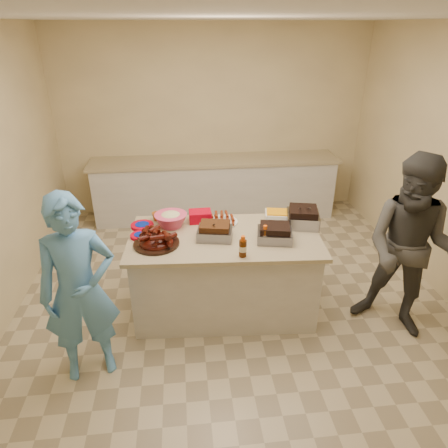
{
  "coord_description": "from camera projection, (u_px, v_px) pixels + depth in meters",
  "views": [
    {
      "loc": [
        -0.48,
        -3.38,
        2.64
      ],
      "look_at": [
        -0.11,
        -0.03,
        0.95
      ],
      "focal_mm": 32.0,
      "sensor_mm": 36.0,
      "label": 1
    }
  ],
  "objects": [
    {
      "name": "room",
      "position": [
        234.0,
        303.0,
        4.24
      ],
      "size": [
        4.5,
        5.0,
        2.7
      ],
      "primitive_type": null,
      "color": "beige",
      "rests_on": "ground"
    },
    {
      "name": "back_counter",
      "position": [
        215.0,
        188.0,
        5.99
      ],
      "size": [
        3.6,
        0.64,
        0.9
      ],
      "primitive_type": null,
      "color": "beige",
      "rests_on": "ground"
    },
    {
      "name": "island",
      "position": [
        225.0,
        308.0,
        4.16
      ],
      "size": [
        1.86,
        1.06,
        0.85
      ],
      "primitive_type": null,
      "rotation": [
        0.0,
        0.0,
        -0.06
      ],
      "color": "beige",
      "rests_on": "ground"
    },
    {
      "name": "rib_platter",
      "position": [
        157.0,
        244.0,
        3.63
      ],
      "size": [
        0.47,
        0.47,
        0.17
      ],
      "primitive_type": null,
      "rotation": [
        0.0,
        0.0,
        -0.14
      ],
      "color": "#420C06",
      "rests_on": "island"
    },
    {
      "name": "pulled_pork_tray",
      "position": [
        215.0,
        238.0,
        3.74
      ],
      "size": [
        0.36,
        0.3,
        0.1
      ],
      "primitive_type": "cube",
      "rotation": [
        0.0,
        0.0,
        -0.19
      ],
      "color": "#47230F",
      "rests_on": "island"
    },
    {
      "name": "brisket_tray",
      "position": [
        274.0,
        240.0,
        3.7
      ],
      "size": [
        0.36,
        0.32,
        0.09
      ],
      "primitive_type": "cube",
      "rotation": [
        0.0,
        0.0,
        -0.19
      ],
      "color": "black",
      "rests_on": "island"
    },
    {
      "name": "roasting_pan",
      "position": [
        302.0,
        225.0,
        3.98
      ],
      "size": [
        0.37,
        0.37,
        0.12
      ],
      "primitive_type": "cube",
      "rotation": [
        0.0,
        0.0,
        -0.23
      ],
      "color": "gray",
      "rests_on": "island"
    },
    {
      "name": "coleslaw_bowl",
      "position": [
        171.0,
        226.0,
        3.96
      ],
      "size": [
        0.34,
        0.34,
        0.22
      ],
      "primitive_type": null,
      "rotation": [
        0.0,
        0.0,
        -0.06
      ],
      "color": "#D43C62",
      "rests_on": "island"
    },
    {
      "name": "sausage_plate",
      "position": [
        222.0,
        223.0,
        4.03
      ],
      "size": [
        0.33,
        0.33,
        0.05
      ],
      "primitive_type": "cylinder",
      "rotation": [
        0.0,
        0.0,
        -0.02
      ],
      "color": "silver",
      "rests_on": "island"
    },
    {
      "name": "mac_cheese_dish",
      "position": [
        278.0,
        217.0,
        4.14
      ],
      "size": [
        0.31,
        0.25,
        0.07
      ],
      "primitive_type": "cube",
      "rotation": [
        0.0,
        0.0,
        -0.19
      ],
      "color": "#FFA80B",
      "rests_on": "island"
    },
    {
      "name": "bbq_bottle_a",
      "position": [
        243.0,
        256.0,
        3.45
      ],
      "size": [
        0.07,
        0.07,
        0.19
      ],
      "primitive_type": "cylinder",
      "rotation": [
        0.0,
        0.0,
        -0.06
      ],
      "color": "#411C04",
      "rests_on": "island"
    },
    {
      "name": "bbq_bottle_b",
      "position": [
        264.0,
        244.0,
        3.64
      ],
      "size": [
        0.07,
        0.07,
        0.19
      ],
      "primitive_type": "cylinder",
      "rotation": [
        0.0,
        0.0,
        -0.06
      ],
      "color": "#411C04",
      "rests_on": "island"
    },
    {
      "name": "mustard_bottle",
      "position": [
        204.0,
        231.0,
        3.86
      ],
      "size": [
        0.04,
        0.04,
        0.11
      ],
      "primitive_type": "cylinder",
      "rotation": [
        0.0,
        0.0,
        -0.06
      ],
      "color": "#E4AA00",
      "rests_on": "island"
    },
    {
      "name": "sauce_bowl",
      "position": [
        224.0,
        226.0,
        3.96
      ],
      "size": [
        0.12,
        0.05,
        0.12
      ],
      "primitive_type": "imported",
      "rotation": [
        0.0,
        0.0,
        -0.06
      ],
      "color": "silver",
      "rests_on": "island"
    },
    {
      "name": "plate_stack_large",
      "position": [
        142.0,
        227.0,
        3.95
      ],
      "size": [
        0.24,
        0.24,
        0.03
      ],
      "primitive_type": "cylinder",
      "rotation": [
        0.0,
        0.0,
        -0.06
      ],
      "color": "#A90014",
      "rests_on": "island"
    },
    {
      "name": "plate_stack_small",
      "position": [
        140.0,
        237.0,
        3.76
      ],
      "size": [
        0.2,
        0.2,
        0.03
      ],
      "primitive_type": "cylinder",
      "rotation": [
        0.0,
        0.0,
        -0.06
      ],
      "color": "#A90014",
      "rests_on": "island"
    },
    {
      "name": "plastic_cup",
      "position": [
        157.0,
        220.0,
        4.08
      ],
      "size": [
        0.1,
        0.09,
        0.09
      ],
      "primitive_type": "imported",
      "rotation": [
        0.0,
        0.0,
        -0.06
      ],
      "color": "#AC5F1F",
      "rests_on": "island"
    },
    {
      "name": "basket_stack",
      "position": [
        200.0,
        221.0,
        4.06
      ],
      "size": [
        0.22,
        0.17,
        0.11
      ],
      "primitive_type": "cube",
      "rotation": [
        0.0,
        0.0,
        0.02
      ],
      "color": "#A90014",
      "rests_on": "island"
    },
    {
      "name": "guest_blue",
      "position": [
        95.0,
        368.0,
        3.44
      ],
      "size": [
        0.96,
        1.7,
        0.39
      ],
      "primitive_type": "imported",
      "rotation": [
        0.0,
        0.0,
        0.25
      ],
      "color": "#5395D2",
      "rests_on": "ground"
    },
    {
      "name": "guest_gray",
      "position": [
        392.0,
        326.0,
        3.91
      ],
      "size": [
        1.75,
        1.87,
        0.65
      ],
      "primitive_type": "imported",
      "rotation": [
        0.0,
        0.0,
        -0.69
      ],
      "color": "#44423D",
      "rests_on": "ground"
    }
  ]
}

